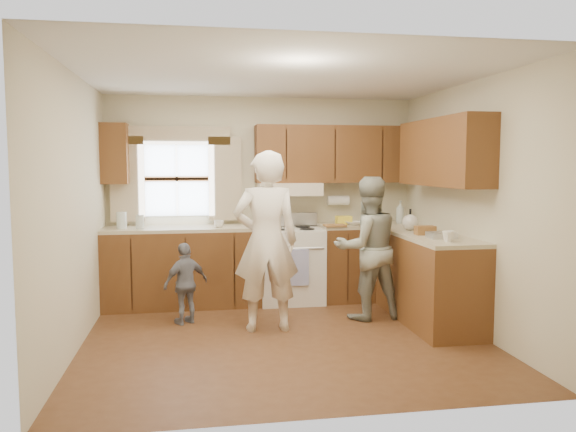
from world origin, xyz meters
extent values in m
plane|color=#522F19|center=(0.00, 0.00, 0.00)|extent=(3.80, 3.80, 0.00)
plane|color=white|center=(0.00, 0.00, 2.50)|extent=(3.80, 3.80, 0.00)
plane|color=beige|center=(0.00, 1.75, 1.25)|extent=(3.80, 0.00, 3.80)
plane|color=beige|center=(0.00, -1.75, 1.25)|extent=(3.80, 0.00, 3.80)
plane|color=beige|center=(-1.90, 0.00, 1.25)|extent=(0.00, 3.50, 3.50)
plane|color=beige|center=(1.90, 0.00, 1.25)|extent=(0.00, 3.50, 3.50)
cube|color=#3F1E0D|center=(-0.99, 1.45, 0.45)|extent=(1.82, 0.60, 0.90)
cube|color=#3F1E0D|center=(1.29, 1.45, 0.45)|extent=(1.22, 0.60, 0.90)
cube|color=#462710|center=(1.60, 0.32, 0.45)|extent=(0.60, 1.65, 0.90)
cube|color=#C6BA94|center=(-0.99, 1.45, 0.92)|extent=(1.82, 0.60, 0.04)
cube|color=#C6BA94|center=(1.29, 1.45, 0.92)|extent=(1.22, 0.60, 0.04)
cube|color=#C6BA94|center=(1.60, 0.32, 0.92)|extent=(0.60, 1.65, 0.04)
cube|color=#3F1E0D|center=(0.90, 1.58, 1.80)|extent=(2.00, 0.33, 0.70)
cube|color=#462710|center=(-1.75, 1.58, 1.80)|extent=(0.30, 0.33, 0.70)
cube|color=#462710|center=(1.73, 0.32, 1.80)|extent=(0.33, 1.65, 0.70)
cube|color=beige|center=(0.30, 1.52, 1.38)|extent=(0.76, 0.45, 0.15)
cube|color=silver|center=(-1.05, 1.73, 1.50)|extent=(0.90, 0.03, 0.90)
cube|color=#FFB14B|center=(-1.63, 1.68, 1.50)|extent=(0.40, 0.05, 1.02)
cube|color=#FFB14B|center=(-0.47, 1.68, 1.50)|extent=(0.40, 0.05, 1.02)
cube|color=#FFB14B|center=(-1.05, 1.68, 2.02)|extent=(1.30, 0.05, 0.22)
cylinder|color=white|center=(0.95, 1.65, 1.22)|extent=(0.27, 0.12, 0.12)
imported|color=silver|center=(-0.57, 1.32, 0.98)|extent=(0.12, 0.12, 0.09)
imported|color=silver|center=(1.69, 1.43, 1.08)|extent=(0.11, 0.12, 0.28)
imported|color=silver|center=(1.06, 1.32, 0.96)|extent=(0.23, 0.23, 0.05)
imported|color=silver|center=(1.54, -0.25, 0.99)|extent=(0.14, 0.14, 0.11)
cylinder|color=silver|center=(-1.67, 1.38, 1.04)|extent=(0.11, 0.11, 0.19)
cylinder|color=silver|center=(-1.46, 1.34, 1.02)|extent=(0.09, 0.09, 0.16)
cube|color=olive|center=(0.80, 1.23, 0.95)|extent=(0.25, 0.19, 0.02)
cube|color=yellow|center=(0.96, 1.42, 0.99)|extent=(0.19, 0.13, 0.10)
cylinder|color=silver|center=(1.29, 1.51, 1.06)|extent=(0.14, 0.14, 0.23)
cylinder|color=silver|center=(1.38, 1.39, 1.03)|extent=(0.13, 0.13, 0.18)
sphere|color=silver|center=(1.54, 0.70, 1.03)|extent=(0.18, 0.18, 0.18)
cube|color=olive|center=(1.54, 0.29, 0.99)|extent=(0.21, 0.11, 0.09)
cube|color=silver|center=(1.59, 0.01, 0.97)|extent=(0.27, 0.19, 0.06)
cube|color=silver|center=(0.30, 1.43, 0.45)|extent=(0.76, 0.64, 0.90)
cube|color=#B7B7BC|center=(0.30, 1.69, 0.99)|extent=(0.76, 0.10, 0.16)
cylinder|color=#B7B7BC|center=(0.30, 1.11, 0.70)|extent=(0.68, 0.03, 0.03)
cube|color=#4D55B3|center=(0.35, 1.09, 0.48)|extent=(0.22, 0.02, 0.42)
cylinder|color=black|center=(0.12, 1.55, 0.91)|extent=(0.18, 0.18, 0.01)
cylinder|color=black|center=(0.48, 1.55, 0.91)|extent=(0.18, 0.18, 0.01)
cylinder|color=black|center=(0.12, 1.30, 0.91)|extent=(0.18, 0.18, 0.01)
cylinder|color=black|center=(0.48, 1.30, 0.91)|extent=(0.18, 0.18, 0.01)
imported|color=white|center=(-0.14, 0.31, 0.91)|extent=(0.66, 0.44, 1.81)
imported|color=#2B4237|center=(1.00, 0.56, 0.77)|extent=(0.82, 0.67, 1.55)
imported|color=gray|center=(-0.94, 0.67, 0.43)|extent=(0.54, 0.44, 0.86)
camera|label=1|loc=(-0.84, -5.23, 1.68)|focal=35.00mm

